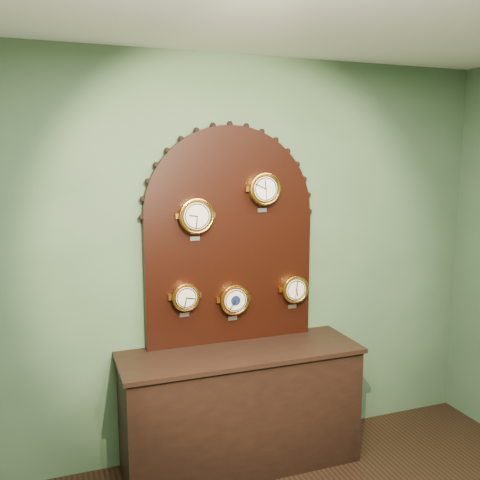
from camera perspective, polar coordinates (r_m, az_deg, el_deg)
name	(u,v)px	position (r m, az deg, el deg)	size (l,w,h in m)	color
wall_back	(228,260)	(3.73, -1.31, -2.18)	(4.00, 4.00, 0.00)	#425E40
shop_counter	(241,410)	(3.81, 0.11, -17.86)	(1.60, 0.50, 0.80)	black
display_board	(230,229)	(3.64, -1.07, 1.17)	(1.26, 0.06, 1.53)	black
roman_clock	(196,216)	(3.49, -4.77, 2.62)	(0.24, 0.08, 0.29)	orange
arabic_clock	(264,189)	(3.63, 2.61, 5.53)	(0.23, 0.08, 0.28)	orange
hygrometer	(185,297)	(3.57, -5.91, -6.10)	(0.19, 0.08, 0.24)	orange
barometer	(234,299)	(3.68, -0.64, -6.42)	(0.21, 0.08, 0.27)	orange
tide_clock	(294,289)	(3.84, 5.87, -5.27)	(0.20, 0.08, 0.25)	orange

